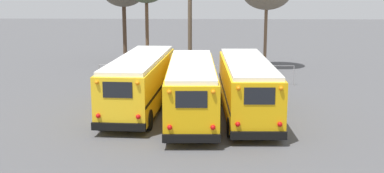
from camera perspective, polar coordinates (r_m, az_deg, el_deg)
ground_plane at (r=26.91m, az=0.03°, el=-3.08°), size 160.00×160.00×0.00m
school_bus_0 at (r=27.37m, az=-6.13°, el=0.68°), size 3.12×10.97×3.03m
school_bus_1 at (r=25.44m, az=-0.06°, el=-0.15°), size 2.87×10.74×2.99m
school_bus_2 at (r=26.02m, az=6.50°, el=0.06°), size 2.79×10.54×3.03m
utility_pole at (r=36.63m, az=-0.25°, el=6.83°), size 1.80×0.31×7.23m
fence_line at (r=34.32m, az=0.46°, el=1.82°), size 13.97×0.06×1.42m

